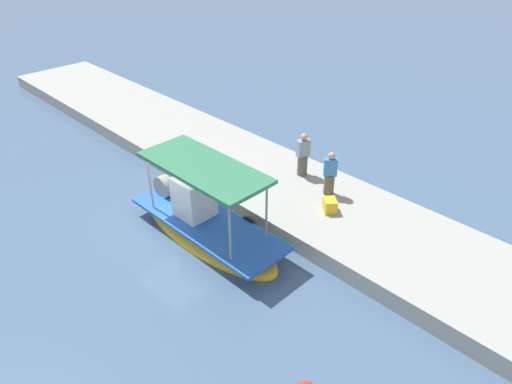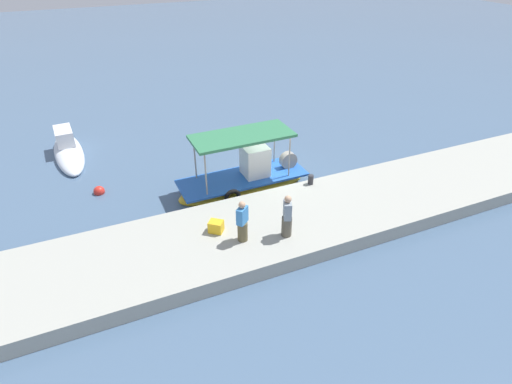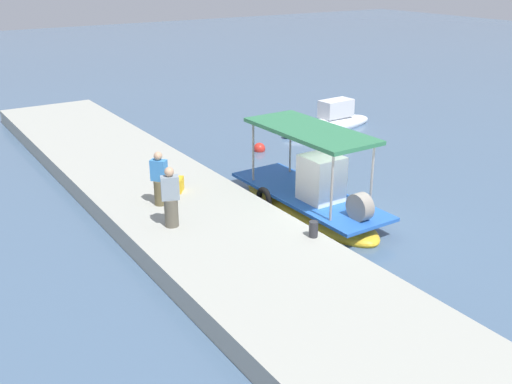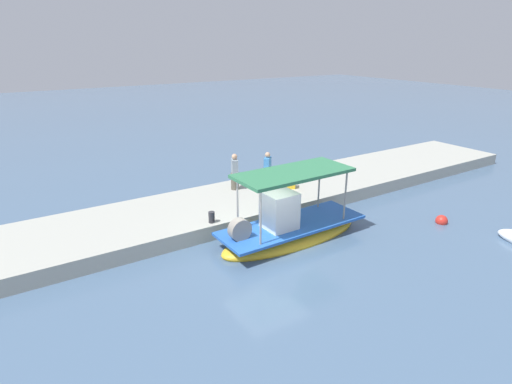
# 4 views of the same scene
# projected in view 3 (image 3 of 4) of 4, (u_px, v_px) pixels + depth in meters

# --- Properties ---
(ground_plane) EXTENTS (120.00, 120.00, 0.00)m
(ground_plane) POSITION_uv_depth(u_px,v_px,m) (342.00, 225.00, 17.60)
(ground_plane) COLOR #496381
(dock_quay) EXTENTS (36.00, 4.36, 0.61)m
(dock_quay) POSITION_uv_depth(u_px,v_px,m) (230.00, 248.00, 15.52)
(dock_quay) COLOR #A8A99E
(dock_quay) RESTS_ON ground_plane
(main_fishing_boat) EXTENTS (6.08, 2.15, 3.04)m
(main_fishing_boat) POSITION_uv_depth(u_px,v_px,m) (310.00, 199.00, 18.26)
(main_fishing_boat) COLOR gold
(main_fishing_boat) RESTS_ON ground_plane
(fisherman_near_bollard) EXTENTS (0.48, 0.54, 1.69)m
(fisherman_near_bollard) POSITION_uv_depth(u_px,v_px,m) (171.00, 200.00, 15.79)
(fisherman_near_bollard) COLOR #595346
(fisherman_near_bollard) RESTS_ON dock_quay
(fisherman_by_crate) EXTENTS (0.51, 0.51, 1.63)m
(fisherman_by_crate) POSITION_uv_depth(u_px,v_px,m) (160.00, 181.00, 17.21)
(fisherman_by_crate) COLOR brown
(fisherman_by_crate) RESTS_ON dock_quay
(mooring_bollard) EXTENTS (0.24, 0.24, 0.43)m
(mooring_bollard) POSITION_uv_depth(u_px,v_px,m) (313.00, 229.00, 15.37)
(mooring_bollard) COLOR #2D2D33
(mooring_bollard) RESTS_ON dock_quay
(cargo_crate) EXTENTS (0.65, 0.63, 0.44)m
(cargo_crate) POSITION_uv_depth(u_px,v_px,m) (176.00, 185.00, 18.39)
(cargo_crate) COLOR yellow
(cargo_crate) RESTS_ON dock_quay
(marker_buoy) EXTENTS (0.49, 0.49, 0.49)m
(marker_buoy) POSITION_uv_depth(u_px,v_px,m) (259.00, 149.00, 24.35)
(marker_buoy) COLOR red
(marker_buoy) RESTS_ON ground_plane
(moored_boat_near) EXTENTS (1.73, 5.33, 1.57)m
(moored_boat_near) POSITION_uv_depth(u_px,v_px,m) (328.00, 124.00, 27.42)
(moored_boat_near) COLOR white
(moored_boat_near) RESTS_ON ground_plane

